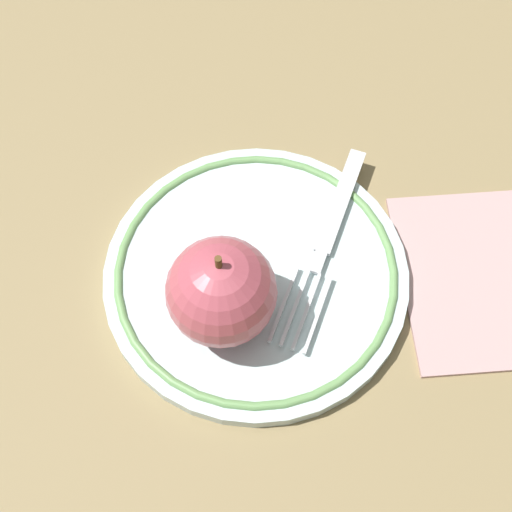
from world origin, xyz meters
name	(u,v)px	position (x,y,z in m)	size (l,w,h in m)	color
ground_plane	(271,264)	(0.00, 0.00, 0.00)	(2.00, 2.00, 0.00)	#8C774F
plate	(256,274)	(0.01, -0.01, 0.01)	(0.21, 0.21, 0.01)	silver
apple_red_whole	(221,292)	(0.05, -0.03, 0.05)	(0.07, 0.07, 0.08)	#B44B59
fork	(327,237)	(-0.01, 0.04, 0.02)	(0.17, 0.07, 0.00)	silver
napkin_folded	(493,275)	(0.01, 0.16, 0.00)	(0.14, 0.13, 0.01)	#C09694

